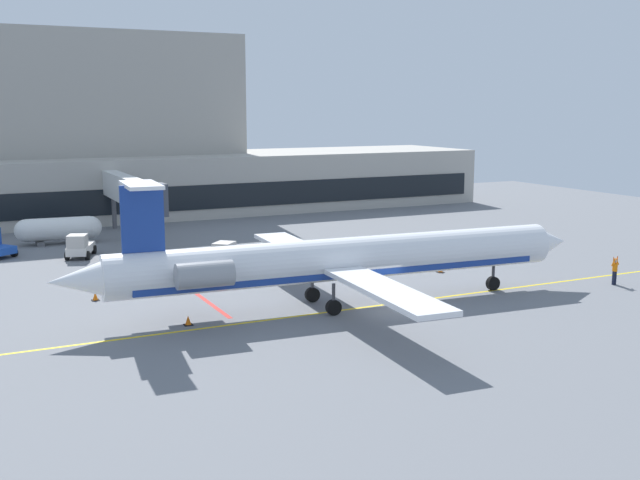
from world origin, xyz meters
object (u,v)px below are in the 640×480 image
Objects in this scene: regional_jet at (337,260)px; baggage_tug at (217,258)px; marshaller at (615,270)px; belt_loader at (80,246)px; fuel_tank at (59,229)px.

regional_jet reaches higher than baggage_tug.
regional_jet is at bearing 170.95° from marshaller.
belt_loader is 2.10× the size of marshaller.
marshaller is at bearing -46.21° from fuel_tank.
marshaller is (31.49, -32.84, -0.34)m from fuel_tank.
regional_jet is 19.83m from marshaller.
belt_loader is at bearing 129.63° from baggage_tug.
baggage_tug is 19.12m from fuel_tank.
regional_jet reaches higher than fuel_tank.
regional_jet is 9.36× the size of baggage_tug.
belt_loader is at bearing -85.08° from fuel_tank.
marshaller is at bearing -9.05° from regional_jet.
fuel_tank is at bearing 117.21° from baggage_tug.
fuel_tank is (-8.74, 17.00, 0.33)m from baggage_tug.
regional_jet is 8.23× the size of belt_loader.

